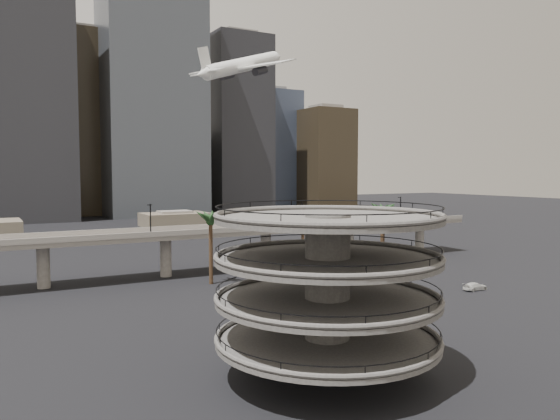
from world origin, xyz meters
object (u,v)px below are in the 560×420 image
overpass (218,236)px  airborne_jet (242,66)px  car_a (285,305)px  parking_ramp (327,280)px  car_b (361,296)px  car_c (475,286)px

overpass → airborne_jet: size_ratio=4.42×
car_a → airborne_jet: bearing=-4.4°
car_a → parking_ramp: bearing=173.0°
car_a → car_b: 13.05m
parking_ramp → overpass: (13.00, 59.00, -2.50)m
overpass → airborne_jet: bearing=48.5°
car_c → car_a: bearing=84.9°
car_a → car_c: size_ratio=0.88×
airborne_jet → car_b: 65.93m
car_a → car_c: 35.51m
car_b → car_c: size_ratio=1.10×
overpass → airborne_jet: airborne_jet is taller
car_c → airborne_jet: bearing=22.5°
car_a → car_b: (12.98, -1.30, 0.15)m
parking_ramp → car_a: size_ratio=5.52×
parking_ramp → airborne_jet: 84.60m
airborne_jet → overpass: bearing=-156.2°
overpass → car_b: 36.99m
airborne_jet → car_a: (-15.61, -47.59, -44.30)m
parking_ramp → car_c: parking_ramp is taller
airborne_jet → car_c: size_ratio=6.42×
overpass → car_c: size_ratio=28.40×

